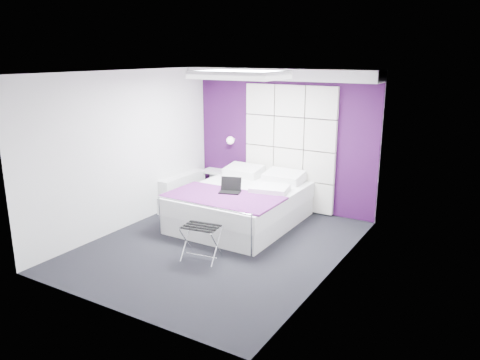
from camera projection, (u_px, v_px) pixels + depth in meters
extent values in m
plane|color=black|center=(219.00, 245.00, 7.20)|extent=(4.40, 4.40, 0.00)
plane|color=white|center=(217.00, 72.00, 6.52)|extent=(4.40, 4.40, 0.00)
plane|color=silver|center=(283.00, 140.00, 8.68)|extent=(3.60, 0.00, 3.60)
plane|color=silver|center=(128.00, 150.00, 7.75)|extent=(0.00, 4.40, 4.40)
plane|color=silver|center=(336.00, 179.00, 5.97)|extent=(0.00, 4.40, 4.40)
cube|color=#370E3E|center=(283.00, 140.00, 8.67)|extent=(3.58, 0.02, 2.58)
cube|color=white|center=(279.00, 74.00, 8.16)|extent=(3.58, 0.50, 0.20)
sphere|color=white|center=(231.00, 140.00, 9.10)|extent=(0.15, 0.15, 0.15)
cube|color=white|center=(183.00, 190.00, 9.03)|extent=(0.22, 1.20, 0.60)
cube|color=white|center=(241.00, 214.00, 8.08)|extent=(1.76, 2.20, 0.33)
cube|color=white|center=(241.00, 197.00, 8.00)|extent=(1.80, 2.24, 0.28)
cube|color=#5B195E|center=(223.00, 197.00, 7.50)|extent=(1.86, 0.99, 0.03)
cube|color=white|center=(214.00, 171.00, 9.44)|extent=(0.45, 0.35, 0.05)
cube|color=black|center=(201.00, 227.00, 6.58)|extent=(0.51, 0.37, 0.01)
cube|color=black|center=(230.00, 192.00, 7.69)|extent=(0.34, 0.24, 0.02)
cube|color=black|center=(234.00, 183.00, 7.75)|extent=(0.34, 0.01, 0.23)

